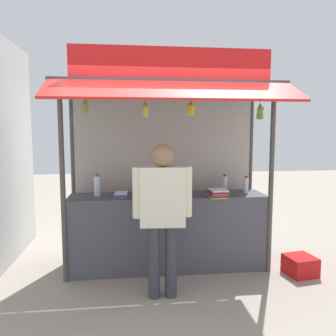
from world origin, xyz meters
The scene contains 15 objects.
ground_plane centered at (0.00, 0.00, 0.00)m, with size 20.00×20.00×0.00m, color #9E9384.
stall_counter centered at (0.00, 0.00, 0.49)m, with size 2.53×0.55×0.97m, color #4C4C56.
stall_structure centered at (0.00, 0.14, 1.64)m, with size 2.73×1.47×2.72m.
water_bottle_front_right centered at (-0.09, 0.17, 1.09)m, with size 0.07×0.07×0.25m.
water_bottle_far_right centered at (-0.90, 0.04, 1.11)m, with size 0.08×0.08×0.29m.
water_bottle_mid_left centered at (0.80, 0.16, 1.08)m, with size 0.07×0.07×0.24m.
water_bottle_rear_center centered at (1.04, 0.00, 1.08)m, with size 0.06×0.06×0.23m.
magazine_stack_right centered at (0.60, -0.19, 1.02)m, with size 0.23×0.31×0.09m.
magazine_stack_left centered at (-0.61, -0.05, 1.00)m, with size 0.19×0.25×0.05m.
banana_bunch_inner_right centered at (-0.97, -0.38, 2.05)m, with size 0.09×0.09×0.25m.
banana_bunch_rightmost centered at (0.23, -0.38, 2.04)m, with size 0.11×0.11×0.28m.
banana_bunch_inner_left centered at (-0.30, -0.37, 2.02)m, with size 0.09×0.09×0.29m.
banana_bunch_leftmost centered at (1.05, -0.38, 2.01)m, with size 0.11×0.11×0.31m.
vendor_person centered at (-0.15, -0.78, 1.00)m, with size 0.63×0.24×1.66m.
plastic_crate centered at (1.62, -0.41, 0.12)m, with size 0.34×0.34×0.24m, color red.
Camera 1 is at (-0.48, -4.19, 1.79)m, focal length 35.47 mm.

